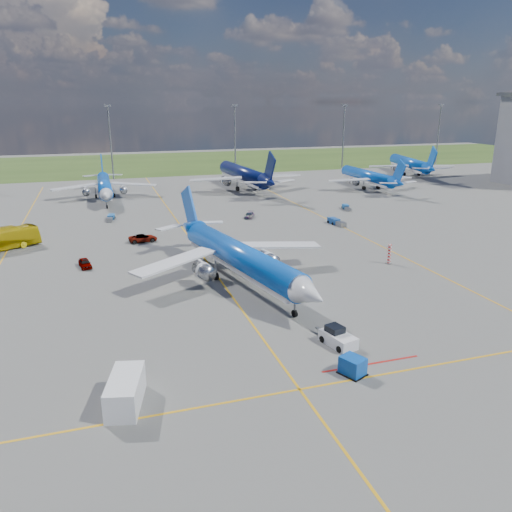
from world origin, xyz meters
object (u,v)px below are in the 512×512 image
object	(u,v)px
service_car_c	(249,215)
service_car_b	(143,238)
pushback_tug	(337,338)
baggage_tug_e	(346,208)
bg_jet_n	(243,189)
service_van	(125,391)
baggage_tug_w	(336,222)
baggage_tug_c	(111,218)
bg_jet_ne	(367,188)
bg_jet_ene	(408,174)
service_car_a	(85,263)
uld_container	(353,366)
main_airliner	(240,282)
bg_jet_nnw	(106,199)
warning_post	(389,254)

from	to	relation	value
service_car_c	service_car_b	bearing A→B (deg)	-124.32
pushback_tug	baggage_tug_e	distance (m)	67.02
bg_jet_n	pushback_tug	size ratio (longest dim) A/B	8.08
service_van	baggage_tug_w	world-z (taller)	service_van
service_van	baggage_tug_c	world-z (taller)	service_van
bg_jet_n	service_car_c	world-z (taller)	bg_jet_n
service_van	service_car_b	xyz separation A→B (m)	(5.99, 49.45, -0.54)
bg_jet_ne	baggage_tug_e	bearing A→B (deg)	52.37
bg_jet_ene	baggage_tug_w	size ratio (longest dim) A/B	7.89
bg_jet_ene	service_car_a	distance (m)	124.83
uld_container	baggage_tug_c	world-z (taller)	uld_container
service_car_a	baggage_tug_e	bearing A→B (deg)	14.53
bg_jet_n	bg_jet_ne	distance (m)	35.05
bg_jet_n	bg_jet_ene	world-z (taller)	bg_jet_n
pushback_tug	service_car_a	distance (m)	41.37
main_airliner	service_car_c	size ratio (longest dim) A/B	9.82
bg_jet_nnw	service_car_b	bearing A→B (deg)	-83.39
bg_jet_nnw	uld_container	bearing A→B (deg)	-78.88
bg_jet_n	service_car_b	world-z (taller)	bg_jet_n
main_airliner	service_car_a	world-z (taller)	main_airliner
bg_jet_ene	uld_container	xyz separation A→B (m)	(-79.63, -109.87, 0.82)
bg_jet_nnw	pushback_tug	bearing A→B (deg)	-77.39
service_car_a	bg_jet_nnw	bearing A→B (deg)	75.44
baggage_tug_c	baggage_tug_e	bearing A→B (deg)	4.15
main_airliner	baggage_tug_e	size ratio (longest dim) A/B	8.87
bg_jet_nnw	baggage_tug_e	world-z (taller)	bg_jet_nnw
baggage_tug_e	service_car_b	bearing A→B (deg)	-148.15
bg_jet_ne	baggage_tug_e	size ratio (longest dim) A/B	8.02
bg_jet_ne	main_airliner	xyz separation A→B (m)	(-55.54, -63.78, 0.00)
bg_jet_nnw	bg_jet_ene	world-z (taller)	bg_jet_ene
warning_post	baggage_tug_w	size ratio (longest dim) A/B	0.59
bg_jet_ene	pushback_tug	distance (m)	130.41
service_car_a	service_car_c	bearing A→B (deg)	26.52
main_airliner	pushback_tug	xyz separation A→B (m)	(4.37, -20.48, 0.74)
main_airliner	service_car_b	world-z (taller)	main_airliner
warning_post	uld_container	xyz separation A→B (m)	(-20.54, -27.08, -0.68)
service_van	baggage_tug_w	size ratio (longest dim) A/B	1.08
service_car_a	bg_jet_ene	bearing A→B (deg)	24.51
main_airliner	service_van	size ratio (longest dim) A/B	7.20
baggage_tug_c	main_airliner	bearing A→B (deg)	-60.79
bg_jet_ene	service_car_c	bearing A→B (deg)	46.63
uld_container	baggage_tug_e	xyz separation A→B (m)	(32.94, 64.69, -0.36)
bg_jet_n	service_car_a	world-z (taller)	bg_jet_n
service_car_b	baggage_tug_e	distance (m)	48.61
baggage_tug_e	bg_jet_ne	bearing A→B (deg)	67.38
service_car_a	service_car_b	xyz separation A→B (m)	(9.49, 11.74, 0.03)
pushback_tug	uld_container	xyz separation A→B (m)	(-1.30, -5.61, 0.08)
warning_post	baggage_tug_w	bearing A→B (deg)	81.69
baggage_tug_e	service_van	bearing A→B (deg)	-114.48
service_car_a	baggage_tug_e	xyz separation A→B (m)	(56.06, 25.69, -0.19)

